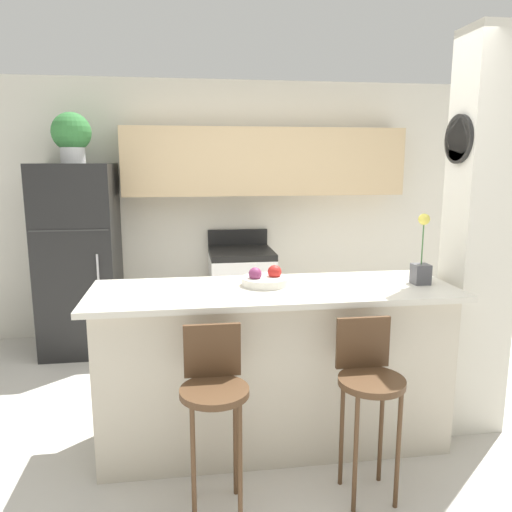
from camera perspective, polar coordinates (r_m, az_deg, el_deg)
name	(u,v)px	position (r m, az deg, el deg)	size (l,w,h in m)	color
ground_plane	(273,440)	(3.41, 1.97, -20.27)	(14.00, 14.00, 0.00)	beige
wall_back	(247,190)	(5.10, -1.03, 7.51)	(5.60, 0.38, 2.55)	silver
pillar_right	(479,237)	(3.49, 24.13, 1.95)	(0.38, 0.32, 2.55)	silver
counter_bar	(274,366)	(3.18, 2.03, -12.41)	(2.21, 0.73, 1.01)	beige
refrigerator	(80,259)	(4.90, -19.49, -0.31)	(0.68, 0.73, 1.74)	black
stove_range	(241,294)	(4.96, -1.69, -4.42)	(0.61, 0.66, 1.07)	white
bar_stool_left	(214,393)	(2.58, -4.82, -15.30)	(0.34, 0.34, 0.95)	#4C331E
bar_stool_right	(369,383)	(2.74, 12.76, -13.94)	(0.34, 0.34, 0.95)	#4C331E
potted_plant_on_fridge	(72,135)	(4.82, -20.33, 12.82)	(0.34, 0.34, 0.45)	silver
orchid_vase	(421,262)	(3.25, 18.38, -0.69)	(0.10, 0.10, 0.44)	#4C4C51
fruit_bowl	(265,279)	(3.07, 1.06, -2.69)	(0.29, 0.29, 0.12)	silver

